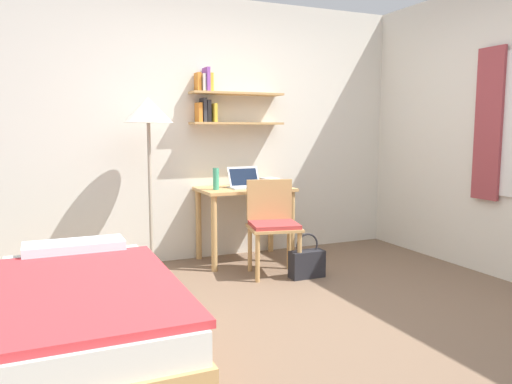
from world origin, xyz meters
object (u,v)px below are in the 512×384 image
at_px(book_stack, 270,182).
at_px(bed, 85,319).
at_px(desk, 245,203).
at_px(desk_chair, 273,222).
at_px(standing_lamp, 148,118).
at_px(laptop, 245,182).
at_px(water_bottle, 216,179).
at_px(handbag, 307,263).

bearing_deg(book_stack, bed, -139.49).
xyz_separation_m(desk, desk_chair, (0.06, -0.51, -0.11)).
height_order(standing_lamp, laptop, standing_lamp).
bearing_deg(standing_lamp, book_stack, 4.47).
bearing_deg(water_bottle, desk, 9.63).
bearing_deg(bed, laptop, 44.79).
xyz_separation_m(desk_chair, handbag, (0.23, -0.24, -0.35)).
xyz_separation_m(desk_chair, laptop, (-0.06, 0.51, 0.31)).
bearing_deg(desk, bed, -135.08).
bearing_deg(desk, laptop, -51.56).
relative_size(standing_lamp, book_stack, 6.33).
bearing_deg(standing_lamp, handbag, -28.04).
xyz_separation_m(desk, standing_lamp, (-0.95, -0.09, 0.82)).
distance_m(standing_lamp, laptop, 1.14).
height_order(desk_chair, handbag, desk_chair).
height_order(desk_chair, laptop, laptop).
relative_size(standing_lamp, handbag, 3.97).
bearing_deg(handbag, laptop, 110.84).
bearing_deg(desk_chair, laptop, 96.57).
bearing_deg(handbag, desk, 110.96).
relative_size(laptop, handbag, 0.81).
bearing_deg(book_stack, water_bottle, -174.58).
height_order(bed, handbag, bed).
bearing_deg(bed, standing_lamp, 65.67).
xyz_separation_m(desk_chair, water_bottle, (-0.38, 0.46, 0.36)).
height_order(bed, book_stack, book_stack).
xyz_separation_m(standing_lamp, laptop, (0.95, 0.09, -0.62)).
height_order(water_bottle, handbag, water_bottle).
bearing_deg(laptop, handbag, -69.16).
height_order(desk, standing_lamp, standing_lamp).
height_order(desk, book_stack, book_stack).
distance_m(desk, book_stack, 0.34).
distance_m(desk_chair, standing_lamp, 1.43).
distance_m(desk_chair, handbag, 0.48).
bearing_deg(desk, desk_chair, -83.12).
height_order(laptop, water_bottle, water_bottle).
bearing_deg(laptop, desk_chair, -83.43).
bearing_deg(bed, water_bottle, 50.01).
bearing_deg(handbag, desk_chair, 133.66).
distance_m(bed, laptop, 2.39).
relative_size(laptop, water_bottle, 1.55).
bearing_deg(desk_chair, bed, -146.55).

